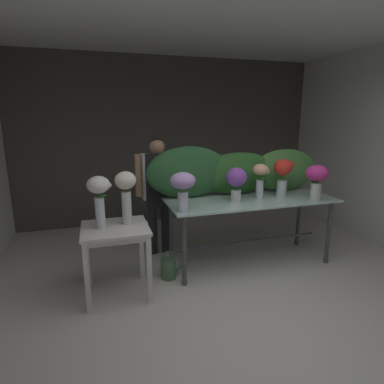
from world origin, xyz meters
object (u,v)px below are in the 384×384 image
object	(u,v)px
florist	(158,185)
vase_peach_dahlias	(260,177)
vase_violet_lilies	(236,180)
vase_magenta_carnations	(317,178)
vase_scarlet_hydrangea	(283,173)
display_table_glass	(250,209)
watering_can	(169,268)
vase_cream_lisianthus_tall	(126,191)
vase_lilac_tulips	(183,186)
side_table_white	(115,236)
vase_white_roses_tall	(99,194)

from	to	relation	value
florist	vase_peach_dahlias	distance (m)	1.34
vase_violet_lilies	vase_magenta_carnations	xyz separation A→B (m)	(0.97, -0.21, 0.02)
vase_scarlet_hydrangea	vase_magenta_carnations	world-z (taller)	vase_scarlet_hydrangea
display_table_glass	florist	xyz separation A→B (m)	(-1.05, 0.64, 0.25)
watering_can	florist	bearing A→B (deg)	86.86
display_table_glass	vase_cream_lisianthus_tall	world-z (taller)	vase_cream_lisianthus_tall
vase_lilac_tulips	vase_magenta_carnations	size ratio (longest dim) A/B	1.00
vase_cream_lisianthus_tall	vase_lilac_tulips	bearing A→B (deg)	-5.91
vase_scarlet_hydrangea	vase_magenta_carnations	xyz separation A→B (m)	(0.32, -0.25, -0.03)
florist	vase_violet_lilies	size ratio (longest dim) A/B	3.80
vase_violet_lilies	vase_lilac_tulips	xyz separation A→B (m)	(-0.72, -0.21, 0.02)
florist	vase_lilac_tulips	xyz separation A→B (m)	(0.09, -0.91, 0.17)
vase_lilac_tulips	vase_magenta_carnations	world-z (taller)	vase_magenta_carnations
vase_lilac_tulips	vase_cream_lisianthus_tall	world-z (taller)	vase_cream_lisianthus_tall
vase_violet_lilies	florist	bearing A→B (deg)	139.12
display_table_glass	vase_violet_lilies	bearing A→B (deg)	-165.58
display_table_glass	vase_magenta_carnations	distance (m)	0.88
vase_cream_lisianthus_tall	watering_can	world-z (taller)	vase_cream_lisianthus_tall
side_table_white	vase_lilac_tulips	bearing A→B (deg)	0.11
vase_lilac_tulips	vase_cream_lisianthus_tall	xyz separation A→B (m)	(-0.59, 0.06, -0.03)
vase_scarlet_hydrangea	vase_magenta_carnations	distance (m)	0.40
vase_peach_dahlias	watering_can	distance (m)	1.56
side_table_white	vase_white_roses_tall	distance (m)	0.48
side_table_white	vase_magenta_carnations	bearing A→B (deg)	0.00
vase_magenta_carnations	vase_cream_lisianthus_tall	bearing A→B (deg)	178.44
vase_peach_dahlias	vase_scarlet_hydrangea	world-z (taller)	vase_scarlet_hydrangea
watering_can	vase_peach_dahlias	bearing A→B (deg)	4.24
vase_peach_dahlias	vase_magenta_carnations	world-z (taller)	vase_peach_dahlias
florist	vase_peach_dahlias	xyz separation A→B (m)	(1.15, -0.66, 0.16)
vase_peach_dahlias	vase_magenta_carnations	distance (m)	0.68
side_table_white	vase_peach_dahlias	size ratio (longest dim) A/B	1.73
vase_magenta_carnations	vase_peach_dahlias	bearing A→B (deg)	157.85
display_table_glass	watering_can	bearing A→B (deg)	-174.30
florist	side_table_white	bearing A→B (deg)	-124.84
florist	vase_magenta_carnations	size ratio (longest dim) A/B	3.64
vase_cream_lisianthus_tall	display_table_glass	bearing A→B (deg)	7.81
display_table_glass	vase_peach_dahlias	distance (m)	0.42
side_table_white	vase_violet_lilies	size ratio (longest dim) A/B	1.82
vase_violet_lilies	vase_cream_lisianthus_tall	size ratio (longest dim) A/B	0.75
display_table_glass	vase_peach_dahlias	xyz separation A→B (m)	(0.11, -0.02, 0.41)
florist	vase_white_roses_tall	size ratio (longest dim) A/B	2.95
vase_peach_dahlias	watering_can	xyz separation A→B (m)	(-1.20, -0.09, -1.00)
vase_lilac_tulips	watering_can	bearing A→B (deg)	128.00
vase_peach_dahlias	vase_lilac_tulips	world-z (taller)	vase_peach_dahlias
vase_peach_dahlias	vase_cream_lisianthus_tall	bearing A→B (deg)	-173.37
vase_violet_lilies	vase_scarlet_hydrangea	size ratio (longest dim) A/B	0.85
display_table_glass	vase_cream_lisianthus_tall	size ratio (longest dim) A/B	3.79
display_table_glass	vase_violet_lilies	xyz separation A→B (m)	(-0.24, -0.06, 0.39)
florist	vase_cream_lisianthus_tall	size ratio (longest dim) A/B	2.83
display_table_glass	vase_scarlet_hydrangea	xyz separation A→B (m)	(0.42, -0.02, 0.44)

